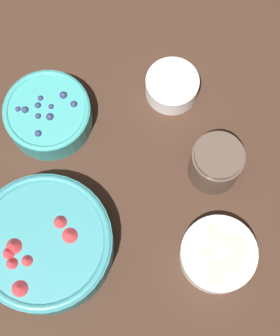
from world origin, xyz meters
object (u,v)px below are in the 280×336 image
bowl_strawberries (44,244)px  jar_chocolate (216,164)px  bowl_blueberries (49,114)px  bowl_cream (172,85)px  bowl_bananas (219,254)px

bowl_strawberries → jar_chocolate: (-0.35, 0.01, 0.00)m
bowl_strawberries → bowl_blueberries: 0.26m
bowl_strawberries → bowl_blueberries: bearing=-116.1°
jar_chocolate → bowl_cream: bearing=-92.5°
bowl_strawberries → jar_chocolate: jar_chocolate is taller
bowl_bananas → bowl_cream: bowl_cream is taller
bowl_cream → jar_chocolate: 0.19m
bowl_strawberries → jar_chocolate: bearing=178.5°
bowl_bananas → jar_chocolate: bearing=-116.7°
bowl_strawberries → jar_chocolate: size_ratio=2.43×
bowl_bananas → bowl_blueberries: bearing=-67.5°
bowl_bananas → bowl_strawberries: bearing=-30.0°
bowl_blueberries → bowl_cream: 0.25m
bowl_cream → jar_chocolate: bearing=87.5°
bowl_blueberries → bowl_bananas: (-0.16, 0.39, -0.01)m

